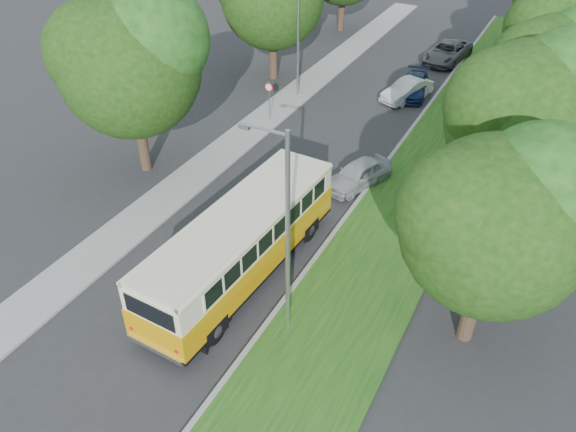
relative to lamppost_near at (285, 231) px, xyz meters
The scene contains 13 objects.
ground 6.56m from the lamppost_near, 149.28° to the left, with size 120.00×120.00×0.00m, color #2D2D2F.
curb 8.66m from the lamppost_near, 94.62° to the left, with size 0.20×70.00×0.15m, color gray.
grass_verge 8.82m from the lamppost_near, 76.91° to the left, with size 4.50×70.00×0.13m, color #194D14.
sidewalk 12.49m from the lamppost_near, 140.22° to the left, with size 2.20×70.00×0.12m, color gray.
treeline 20.58m from the lamppost_near, 92.96° to the left, with size 24.27×41.91×9.46m.
lamppost_near is the anchor object (origin of this frame).
lamppost_far 20.53m from the lamppost_near, 115.71° to the left, with size 1.71×0.16×7.50m.
warning_sign 17.10m from the lamppost_near, 121.02° to the left, with size 0.56×0.10×2.50m.
vintage_bus 4.32m from the lamppost_near, 149.34° to the left, with size 2.69×10.46×3.11m, color #DF9807, non-canonical shape.
car_silver 10.82m from the lamppost_near, 96.81° to the left, with size 1.57×3.90×1.33m, color #B6B7BB.
car_white 21.73m from the lamppost_near, 96.06° to the left, with size 1.37×3.94×1.30m, color silver.
car_blue 22.65m from the lamppost_near, 95.38° to the left, with size 1.72×4.24×1.23m, color navy.
car_grey 29.68m from the lamppost_near, 93.35° to the left, with size 2.38×5.17×1.44m, color #515258.
Camera 1 is at (10.91, -15.20, 15.34)m, focal length 35.00 mm.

